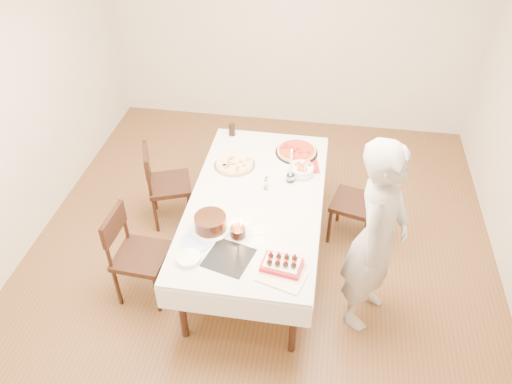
# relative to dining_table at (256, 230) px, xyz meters

# --- Properties ---
(floor) EXTENTS (5.00, 5.00, 0.00)m
(floor) POSITION_rel_dining_table_xyz_m (0.03, 0.09, -0.38)
(floor) COLOR brown
(floor) RESTS_ON ground
(wall_back) EXTENTS (4.50, 0.04, 2.70)m
(wall_back) POSITION_rel_dining_table_xyz_m (0.03, 2.59, 0.98)
(wall_back) COLOR beige
(wall_back) RESTS_ON floor
(wall_left) EXTENTS (0.04, 5.00, 2.70)m
(wall_left) POSITION_rel_dining_table_xyz_m (-2.22, 0.09, 0.98)
(wall_left) COLOR beige
(wall_left) RESTS_ON floor
(dining_table) EXTENTS (1.20, 2.17, 0.75)m
(dining_table) POSITION_rel_dining_table_xyz_m (0.00, 0.00, 0.00)
(dining_table) COLOR silver
(dining_table) RESTS_ON floor
(chair_right_savory) EXTENTS (0.54, 0.54, 0.87)m
(chair_right_savory) POSITION_rel_dining_table_xyz_m (0.88, 0.47, 0.06)
(chair_right_savory) COLOR black
(chair_right_savory) RESTS_ON floor
(chair_left_savory) EXTENTS (0.58, 0.58, 0.88)m
(chair_left_savory) POSITION_rel_dining_table_xyz_m (-0.95, 0.45, 0.07)
(chair_left_savory) COLOR black
(chair_left_savory) RESTS_ON floor
(chair_left_dessert) EXTENTS (0.48, 0.48, 0.90)m
(chair_left_dessert) POSITION_rel_dining_table_xyz_m (-0.90, -0.54, 0.07)
(chair_left_dessert) COLOR black
(chair_left_dessert) RESTS_ON floor
(person) EXTENTS (0.63, 0.75, 1.74)m
(person) POSITION_rel_dining_table_xyz_m (1.00, -0.45, 0.50)
(person) COLOR beige
(person) RESTS_ON floor
(pizza_white) EXTENTS (0.48, 0.48, 0.04)m
(pizza_white) POSITION_rel_dining_table_xyz_m (-0.28, 0.45, 0.40)
(pizza_white) COLOR beige
(pizza_white) RESTS_ON dining_table
(pizza_pepperoni) EXTENTS (0.45, 0.45, 0.04)m
(pizza_pepperoni) POSITION_rel_dining_table_xyz_m (0.28, 0.75, 0.40)
(pizza_pepperoni) COLOR red
(pizza_pepperoni) RESTS_ON dining_table
(red_placemat) EXTENTS (0.29, 0.29, 0.01)m
(red_placemat) POSITION_rel_dining_table_xyz_m (0.38, 0.55, 0.38)
(red_placemat) COLOR #B21E1E
(red_placemat) RESTS_ON dining_table
(pasta_bowl) EXTENTS (0.28, 0.28, 0.07)m
(pasta_bowl) POSITION_rel_dining_table_xyz_m (0.36, 0.43, 0.42)
(pasta_bowl) COLOR white
(pasta_bowl) RESTS_ON dining_table
(taper_candle) EXTENTS (0.08, 0.08, 0.36)m
(taper_candle) POSITION_rel_dining_table_xyz_m (0.27, 0.30, 0.55)
(taper_candle) COLOR white
(taper_candle) RESTS_ON dining_table
(shaker_pair) EXTENTS (0.09, 0.09, 0.10)m
(shaker_pair) POSITION_rel_dining_table_xyz_m (0.06, 0.15, 0.42)
(shaker_pair) COLOR white
(shaker_pair) RESTS_ON dining_table
(cola_glass) EXTENTS (0.07, 0.07, 0.12)m
(cola_glass) POSITION_rel_dining_table_xyz_m (-0.40, 0.97, 0.44)
(cola_glass) COLOR black
(cola_glass) RESTS_ON dining_table
(layer_cake) EXTENTS (0.38, 0.38, 0.13)m
(layer_cake) POSITION_rel_dining_table_xyz_m (-0.30, -0.43, 0.44)
(layer_cake) COLOR black
(layer_cake) RESTS_ON dining_table
(cake_board) EXTENTS (0.40, 0.40, 0.01)m
(cake_board) POSITION_rel_dining_table_xyz_m (-0.09, -0.72, 0.38)
(cake_board) COLOR black
(cake_board) RESTS_ON dining_table
(birthday_cake) EXTENTS (0.13, 0.13, 0.14)m
(birthday_cake) POSITION_rel_dining_table_xyz_m (-0.07, -0.47, 0.45)
(birthday_cake) COLOR #38180F
(birthday_cake) RESTS_ON dining_table
(strawberry_box) EXTENTS (0.32, 0.24, 0.07)m
(strawberry_box) POSITION_rel_dining_table_xyz_m (0.32, -0.76, 0.41)
(strawberry_box) COLOR #AD1321
(strawberry_box) RESTS_ON dining_table
(box_lid) EXTENTS (0.40, 0.32, 0.03)m
(box_lid) POSITION_rel_dining_table_xyz_m (0.32, -0.85, 0.38)
(box_lid) COLOR beige
(box_lid) RESTS_ON dining_table
(plate_stack) EXTENTS (0.25, 0.25, 0.04)m
(plate_stack) POSITION_rel_dining_table_xyz_m (-0.39, -0.79, 0.40)
(plate_stack) COLOR white
(plate_stack) RESTS_ON dining_table
(china_plate) EXTENTS (0.33, 0.33, 0.01)m
(china_plate) POSITION_rel_dining_table_xyz_m (-0.38, -0.59, 0.38)
(china_plate) COLOR white
(china_plate) RESTS_ON dining_table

